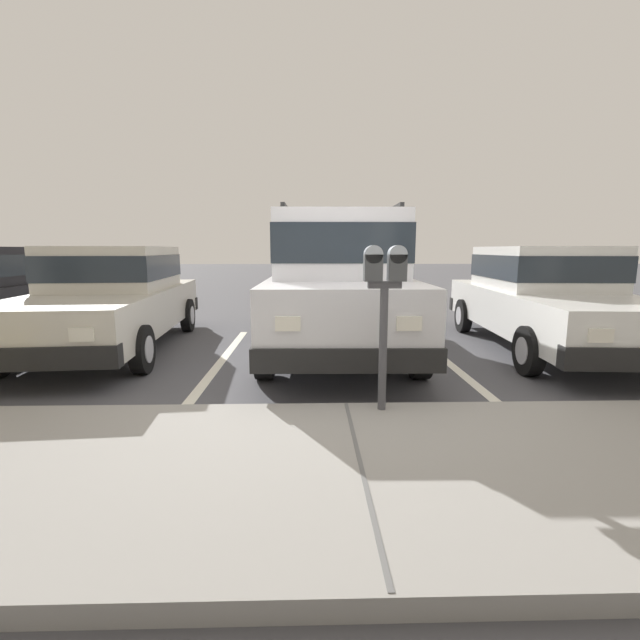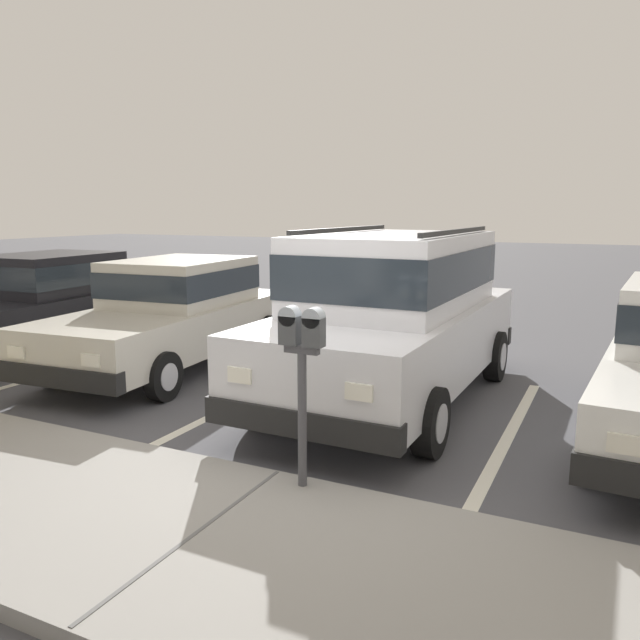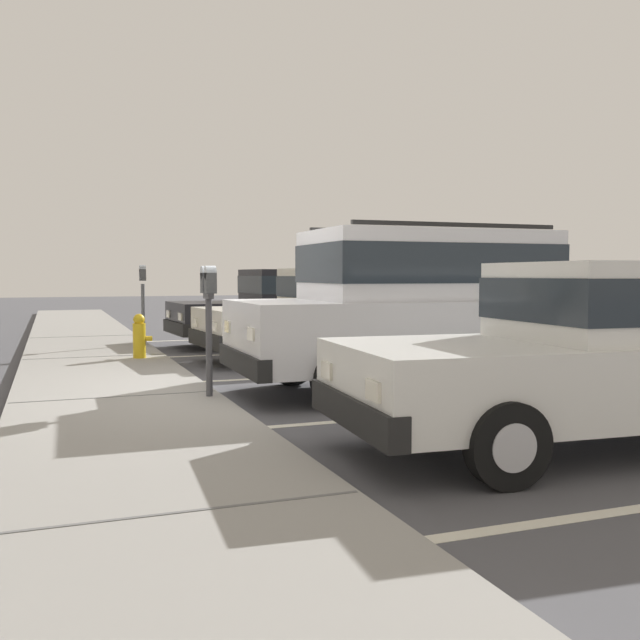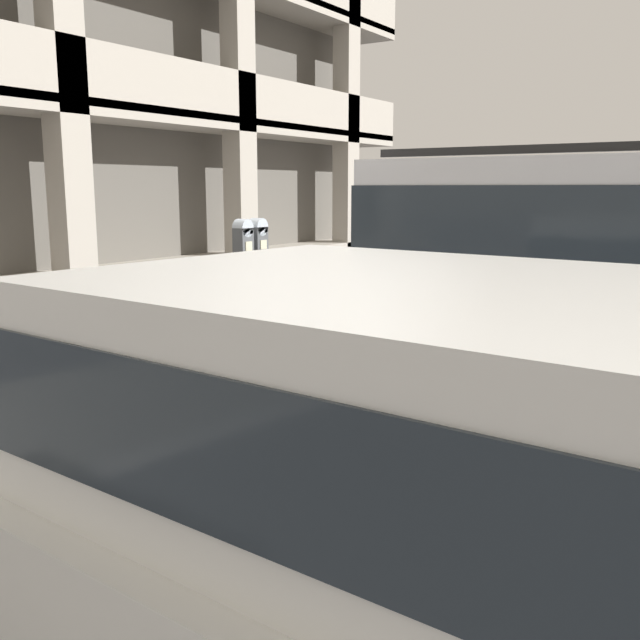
# 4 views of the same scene
# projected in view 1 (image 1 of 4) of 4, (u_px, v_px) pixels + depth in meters

# --- Properties ---
(ground_plane) EXTENTS (80.00, 80.00, 0.10)m
(ground_plane) POSITION_uv_depth(u_px,v_px,m) (344.00, 412.00, 4.11)
(ground_plane) COLOR #4C4C51
(sidewalk) EXTENTS (40.00, 2.20, 0.12)m
(sidewalk) POSITION_uv_depth(u_px,v_px,m) (360.00, 471.00, 2.81)
(sidewalk) COLOR gray
(sidewalk) RESTS_ON ground_plane
(parking_stall_lines) EXTENTS (12.32, 4.80, 0.01)m
(parking_stall_lines) POSITION_uv_depth(u_px,v_px,m) (216.00, 368.00, 5.44)
(parking_stall_lines) COLOR silver
(parking_stall_lines) RESTS_ON ground_plane
(silver_suv) EXTENTS (2.07, 4.81, 2.03)m
(silver_suv) POSITION_uv_depth(u_px,v_px,m) (337.00, 277.00, 6.32)
(silver_suv) COLOR silver
(silver_suv) RESTS_ON ground_plane
(red_sedan) EXTENTS (2.05, 4.59, 1.54)m
(red_sedan) POSITION_uv_depth(u_px,v_px,m) (545.00, 295.00, 6.44)
(red_sedan) COLOR silver
(red_sedan) RESTS_ON ground_plane
(dark_hatchback) EXTENTS (2.08, 4.60, 1.54)m
(dark_hatchback) POSITION_uv_depth(u_px,v_px,m) (113.00, 295.00, 6.46)
(dark_hatchback) COLOR beige
(dark_hatchback) RESTS_ON ground_plane
(parking_meter_near) EXTENTS (0.35, 0.12, 1.41)m
(parking_meter_near) POSITION_uv_depth(u_px,v_px,m) (384.00, 289.00, 3.57)
(parking_meter_near) COLOR #47474C
(parking_meter_near) RESTS_ON sidewalk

